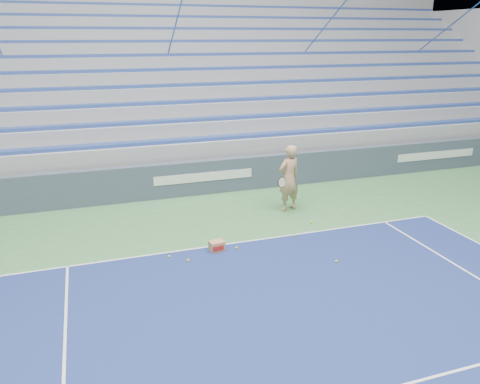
# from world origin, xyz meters

# --- Properties ---
(sponsor_barrier) EXTENTS (30.00, 0.32, 1.10)m
(sponsor_barrier) POSITION_xyz_m (0.00, 15.88, 0.55)
(sponsor_barrier) COLOR #3C485B
(sponsor_barrier) RESTS_ON ground
(bleachers) EXTENTS (31.00, 9.15, 7.30)m
(bleachers) POSITION_xyz_m (0.00, 21.60, 2.36)
(bleachers) COLOR #97989F
(bleachers) RESTS_ON ground
(tennis_player) EXTENTS (1.01, 0.94, 1.95)m
(tennis_player) POSITION_xyz_m (1.99, 13.62, 0.98)
(tennis_player) COLOR tan
(tennis_player) RESTS_ON ground
(ball_box) EXTENTS (0.37, 0.31, 0.26)m
(ball_box) POSITION_xyz_m (-0.75, 11.61, 0.13)
(ball_box) COLOR #AD8254
(ball_box) RESTS_ON ground
(tennis_ball_0) EXTENTS (0.07, 0.07, 0.07)m
(tennis_ball_0) POSITION_xyz_m (2.17, 12.47, 0.03)
(tennis_ball_0) COLOR #C1D22B
(tennis_ball_0) RESTS_ON ground
(tennis_ball_1) EXTENTS (0.07, 0.07, 0.07)m
(tennis_ball_1) POSITION_xyz_m (1.65, 10.18, 0.03)
(tennis_ball_1) COLOR #C1D22B
(tennis_ball_1) RESTS_ON ground
(tennis_ball_2) EXTENTS (0.07, 0.07, 0.07)m
(tennis_ball_2) POSITION_xyz_m (-1.89, 11.61, 0.03)
(tennis_ball_2) COLOR #C1D22B
(tennis_ball_2) RESTS_ON ground
(tennis_ball_3) EXTENTS (0.07, 0.07, 0.07)m
(tennis_ball_3) POSITION_xyz_m (-1.52, 11.28, 0.03)
(tennis_ball_3) COLOR #C1D22B
(tennis_ball_3) RESTS_ON ground
(tennis_ball_4) EXTENTS (0.07, 0.07, 0.07)m
(tennis_ball_4) POSITION_xyz_m (1.38, 11.80, 0.03)
(tennis_ball_4) COLOR #C1D22B
(tennis_ball_4) RESTS_ON ground
(tennis_ball_5) EXTENTS (0.07, 0.07, 0.07)m
(tennis_ball_5) POSITION_xyz_m (-0.28, 11.57, 0.03)
(tennis_ball_5) COLOR #C1D22B
(tennis_ball_5) RESTS_ON ground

